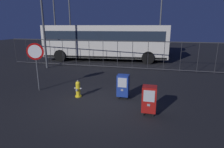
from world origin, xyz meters
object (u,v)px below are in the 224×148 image
Objects in this scene: bus_far at (119,37)px; street_light_near_left at (161,17)px; street_light_near_right at (70,11)px; fire_hydrant at (78,89)px; bus_near at (105,41)px; stop_sign at (36,57)px; newspaper_box_secondary at (123,85)px; newspaper_box_primary at (149,99)px; street_light_far_left at (42,6)px; street_light_far_right at (54,13)px.

bus_far is 5.02m from street_light_near_left.
street_light_near_left is (4.42, -1.15, 2.08)m from bus_far.
fire_hydrant is at bearing -63.20° from street_light_near_right.
street_light_near_left is at bearing 34.23° from bus_near.
bus_far reaches higher than stop_sign.
newspaper_box_secondary is (1.90, 0.29, 0.22)m from fire_hydrant.
bus_far reaches higher than newspaper_box_secondary.
street_light_far_left reaches higher than newspaper_box_primary.
street_light_near_left is at bearing 45.14° from street_light_far_left.
stop_sign is 0.34× the size of street_light_near_left.
street_light_far_left reaches higher than stop_sign.
newspaper_box_secondary is 13.82m from bus_far.
fire_hydrant is 3.19m from newspaper_box_primary.
fire_hydrant is 0.73× the size of newspaper_box_secondary.
bus_near is (-3.16, 8.51, 1.14)m from newspaper_box_secondary.
fire_hydrant is 0.11× the size of street_light_near_left.
newspaper_box_primary is 0.10× the size of bus_far.
street_light_far_left reaches higher than street_light_far_right.
bus_near reaches higher than stop_sign.
street_light_near_left reaches higher than stop_sign.
street_light_near_right is (-8.56, 11.91, 3.80)m from newspaper_box_primary.
bus_far is at bearing 85.48° from stop_sign.
bus_near reaches higher than newspaper_box_secondary.
fire_hydrant is 7.60m from street_light_far_left.
newspaper_box_primary is (3.03, -0.96, 0.22)m from fire_hydrant.
street_light_far_right is at bearing 123.65° from fire_hydrant.
newspaper_box_primary is at bearing -47.74° from newspaper_box_secondary.
street_light_far_right is at bearing -167.53° from street_light_near_left.
street_light_far_left reaches higher than street_light_near_left.
bus_near is 1.01× the size of bus_far.
newspaper_box_secondary is at bearing -74.32° from bus_far.
street_light_far_right reaches higher than bus_far.
fire_hydrant is 0.33× the size of stop_sign.
street_light_near_left is (5.48, 12.25, 2.19)m from stop_sign.
bus_near is 5.80m from street_light_far_left.
street_light_far_right reaches higher than bus_near.
fire_hydrant is 2.51m from stop_sign.
fire_hydrant is at bearing -171.44° from newspaper_box_secondary.
street_light_near_right is at bearing 107.65° from stop_sign.
street_light_far_right is at bearing 131.16° from newspaper_box_secondary.
street_light_near_left reaches higher than fire_hydrant.
bus_far is at bearing 105.69° from newspaper_box_primary.
street_light_far_left reaches higher than bus_near.
stop_sign reaches higher than fire_hydrant.
street_light_far_left is at bearing -134.86° from street_light_near_left.
fire_hydrant is 13.84m from bus_far.
fire_hydrant is at bearing -56.35° from street_light_far_right.
stop_sign is 8.51m from bus_near.
fire_hydrant is at bearing -82.33° from bus_far.
stop_sign is at bearing -91.40° from bus_far.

